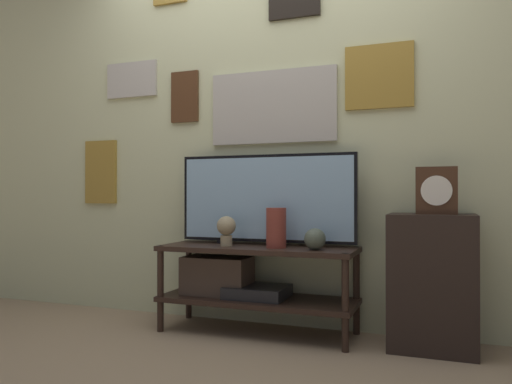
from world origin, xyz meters
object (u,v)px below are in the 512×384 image
vase_tall_ceramic (276,228)px  mantel_clock (437,191)px  vase_round_glass (315,239)px  decorative_bust (226,228)px  television (266,198)px

vase_tall_ceramic → mantel_clock: 0.91m
vase_tall_ceramic → mantel_clock: mantel_clock is taller
vase_round_glass → decorative_bust: 0.56m
vase_round_glass → television: bearing=154.6°
television → vase_tall_ceramic: television is taller
vase_tall_ceramic → vase_round_glass: (0.24, -0.03, -0.06)m
vase_tall_ceramic → decorative_bust: bearing=-178.0°
mantel_clock → vase_tall_ceramic: bearing=-177.4°
decorative_bust → television: bearing=35.6°
vase_round_glass → decorative_bust: decorative_bust is taller
decorative_bust → mantel_clock: (1.20, 0.05, 0.22)m
vase_tall_ceramic → vase_round_glass: 0.25m
vase_tall_ceramic → decorative_bust: size_ratio=1.29×
vase_tall_ceramic → decorative_bust: (-0.31, -0.01, -0.01)m
television → mantel_clock: television is taller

